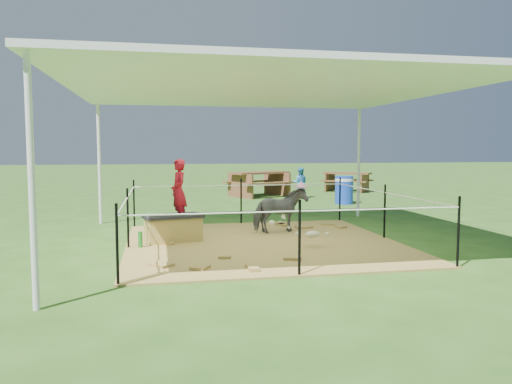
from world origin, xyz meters
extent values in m
plane|color=#2D5919|center=(0.00, 0.00, 0.00)|extent=(90.00, 90.00, 0.00)
cube|color=brown|center=(0.00, 0.00, 0.01)|extent=(4.60, 4.60, 0.03)
cylinder|color=silver|center=(-3.00, 3.00, 1.30)|extent=(0.07, 0.07, 2.60)
cylinder|color=silver|center=(3.00, 3.00, 1.30)|extent=(0.07, 0.07, 2.60)
cylinder|color=silver|center=(-3.00, -3.00, 1.30)|extent=(0.07, 0.07, 2.60)
cube|color=white|center=(0.00, 0.00, 2.64)|extent=(6.30, 6.30, 0.08)
cube|color=white|center=(0.00, 0.00, 2.79)|extent=(3.30, 3.30, 0.22)
cylinder|color=black|center=(-2.25, 2.25, 0.50)|extent=(0.04, 0.04, 1.00)
cylinder|color=black|center=(0.00, 2.25, 0.50)|extent=(0.04, 0.04, 1.00)
cylinder|color=black|center=(2.25, 2.25, 0.50)|extent=(0.04, 0.04, 1.00)
cylinder|color=black|center=(-2.25, 0.00, 0.50)|extent=(0.04, 0.04, 1.00)
cylinder|color=black|center=(2.25, 0.00, 0.50)|extent=(0.04, 0.04, 1.00)
cylinder|color=black|center=(-2.25, -2.25, 0.50)|extent=(0.04, 0.04, 1.00)
cylinder|color=black|center=(0.00, -2.25, 0.50)|extent=(0.04, 0.04, 1.00)
cylinder|color=black|center=(2.25, -2.25, 0.50)|extent=(0.04, 0.04, 1.00)
cylinder|color=white|center=(0.00, 2.25, 0.85)|extent=(4.50, 0.02, 0.02)
cylinder|color=white|center=(0.00, -2.25, 0.85)|extent=(4.50, 0.02, 0.02)
cylinder|color=white|center=(2.25, 0.00, 0.85)|extent=(0.02, 4.50, 0.02)
cylinder|color=white|center=(-2.25, 0.00, 0.85)|extent=(0.02, 4.50, 0.02)
cube|color=#A98C3D|center=(-1.51, 0.41, 0.24)|extent=(1.01, 0.68, 0.41)
cube|color=black|center=(-1.51, 0.41, 0.47)|extent=(1.09, 0.74, 0.05)
imported|color=#A51021|center=(-1.41, 0.41, 1.00)|extent=(0.36, 0.46, 1.12)
cylinder|color=#1B7C22|center=(-2.06, -0.04, 0.16)|extent=(0.09, 0.09, 0.26)
imported|color=#4B4B50|center=(0.53, 0.91, 0.46)|extent=(1.10, 0.69, 0.87)
cylinder|color=pink|center=(0.53, 0.91, 0.96)|extent=(0.27, 0.27, 0.12)
cylinder|color=#193FBC|center=(3.67, 5.64, 0.41)|extent=(0.55, 0.55, 0.83)
cube|color=brown|center=(1.66, 8.42, 0.42)|extent=(2.47, 2.20, 0.85)
cube|color=#52361C|center=(5.37, 9.71, 0.37)|extent=(2.16, 2.06, 0.73)
imported|color=#388FD2|center=(2.86, 7.53, 0.51)|extent=(0.59, 0.52, 1.02)
camera|label=1|loc=(-1.77, -8.30, 1.64)|focal=35.00mm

